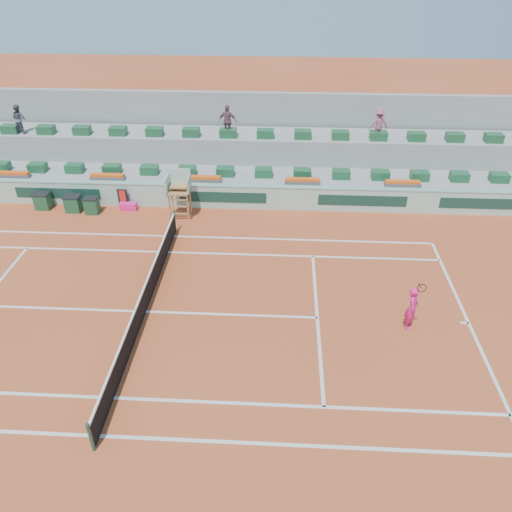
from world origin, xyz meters
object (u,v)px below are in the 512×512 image
object	(u,v)px
tennis_player	(412,308)
umpire_chair	(179,187)
player_bag	(128,206)
drink_cooler_a	(92,205)

from	to	relation	value
tennis_player	umpire_chair	bearing A→B (deg)	141.02
player_bag	drink_cooler_a	xyz separation A→B (m)	(-1.70, -0.43, 0.23)
umpire_chair	drink_cooler_a	size ratio (longest dim) A/B	2.86
player_bag	tennis_player	bearing A→B (deg)	-33.64
umpire_chair	player_bag	bearing A→B (deg)	170.29
umpire_chair	tennis_player	world-z (taller)	umpire_chair
player_bag	tennis_player	size ratio (longest dim) A/B	0.37
umpire_chair	tennis_player	size ratio (longest dim) A/B	1.05
player_bag	umpire_chair	world-z (taller)	umpire_chair
player_bag	umpire_chair	distance (m)	3.15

